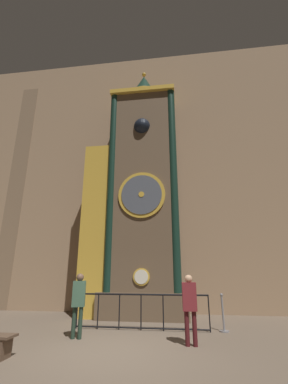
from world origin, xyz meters
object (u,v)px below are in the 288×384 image
(visitor_near, at_px, (79,299))
(visitor_far, at_px, (190,302))
(clock_tower, at_px, (136,196))
(stanchion_post, at_px, (223,319))

(visitor_near, distance_m, visitor_far, 2.97)
(clock_tower, relative_size, visitor_far, 7.00)
(visitor_far, bearing_deg, visitor_near, 171.66)
(clock_tower, bearing_deg, visitor_near, -106.99)
(visitor_far, bearing_deg, stanchion_post, 55.69)
(clock_tower, bearing_deg, visitor_far, -61.03)
(visitor_near, xyz_separation_m, visitor_far, (2.96, -0.29, -0.02))
(clock_tower, xyz_separation_m, visitor_near, (-1.00, -3.26, -3.79))
(clock_tower, relative_size, stanchion_post, 10.72)
(clock_tower, distance_m, visitor_near, 5.09)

